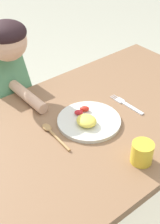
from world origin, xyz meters
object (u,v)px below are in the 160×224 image
Objects in this scene: drinking_cup at (142,153)px; fork at (127,105)px; spoon at (52,132)px; person at (9,108)px; plate at (88,121)px.

fork is at bearing 52.20° from drinking_cup.
person reaches higher than spoon.
fork is at bearing -94.91° from spoon.
person is at bearing 97.95° from drinking_cup.
spoon is (-0.37, 0.06, 0.00)m from fork.
fork is 0.37m from spoon.
plate is at bearing -100.89° from spoon.
spoon reaches higher than fork.
person is at bearing 101.93° from plate.
drinking_cup is at bearing -150.17° from spoon.
plate is 0.16m from spoon.
spoon is at bearing 116.02° from drinking_cup.
drinking_cup reaches higher than spoon.
person reaches higher than drinking_cup.
fork is 0.99× the size of spoon.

